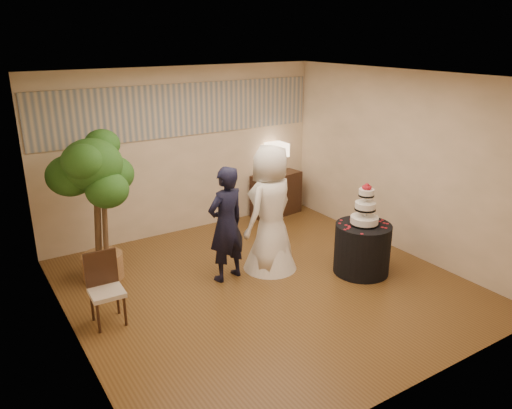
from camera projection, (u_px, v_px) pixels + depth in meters
floor at (265, 286)px, 6.87m from camera, size 5.00×5.00×0.00m
ceiling at (267, 77)px, 5.95m from camera, size 5.00×5.00×0.00m
wall_back at (184, 152)px, 8.40m from camera, size 5.00×0.06×2.80m
wall_front at (422, 260)px, 4.42m from camera, size 5.00×0.06×2.80m
wall_left at (64, 227)px, 5.14m from camera, size 0.06×5.00×2.80m
wall_right at (401, 163)px, 7.68m from camera, size 0.06×5.00×2.80m
mural_border at (183, 110)px, 8.16m from camera, size 4.90×0.02×0.85m
groom at (226, 224)px, 6.82m from camera, size 0.66×0.50×1.64m
bride at (271, 209)px, 7.10m from camera, size 1.13×1.06×1.85m
cake_table at (362, 249)px, 7.15m from camera, size 0.87×0.87×0.74m
wedding_cake at (366, 204)px, 6.93m from camera, size 0.40×0.40×0.61m
console at (276, 194)px, 9.44m from camera, size 1.02×0.57×0.80m
table_lamp at (277, 159)px, 9.21m from camera, size 0.34×0.34×0.58m
ficus_tree at (97, 208)px, 6.75m from camera, size 1.26×1.26×2.12m
side_chair at (106, 290)px, 5.85m from camera, size 0.42×0.44×0.88m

